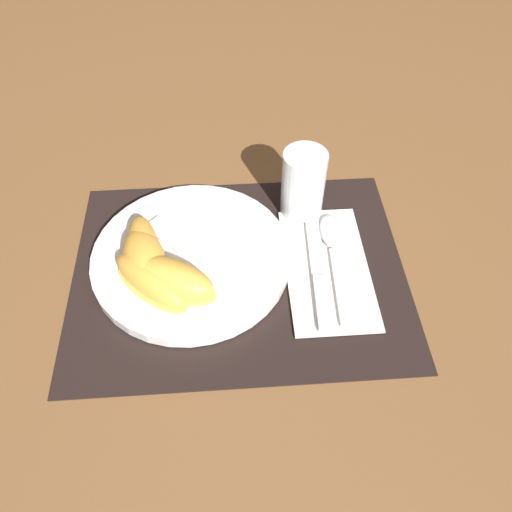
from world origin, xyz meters
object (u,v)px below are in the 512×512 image
plate (192,257)px  citrus_wedge_0 (145,254)px  spoon (334,245)px  citrus_wedge_1 (146,262)px  juice_glass (303,187)px  citrus_wedge_3 (169,278)px  fork (189,250)px  citrus_wedge_2 (150,281)px  knife (318,267)px

plate → citrus_wedge_0: size_ratio=1.89×
spoon → citrus_wedge_1: bearing=-172.1°
juice_glass → citrus_wedge_3: 0.23m
plate → juice_glass: bearing=28.6°
juice_glass → spoon: juice_glass is taller
spoon → citrus_wedge_0: citrus_wedge_0 is taller
fork → juice_glass: bearing=27.4°
fork → citrus_wedge_2: size_ratio=1.27×
fork → citrus_wedge_0: size_ratio=1.03×
citrus_wedge_1 → juice_glass: bearing=27.6°
fork → citrus_wedge_3: citrus_wedge_3 is taller
knife → fork: bearing=169.7°
citrus_wedge_2 → fork: bearing=51.9°
plate → fork: fork is taller
citrus_wedge_0 → citrus_wedge_3: size_ratio=1.05×
knife → citrus_wedge_1: bearing=179.5°
juice_glass → knife: bearing=-85.9°
juice_glass → citrus_wedge_0: juice_glass is taller
plate → citrus_wedge_1: bearing=-155.2°
fork → citrus_wedge_1: citrus_wedge_1 is taller
knife → fork: (-0.17, 0.03, 0.01)m
knife → citrus_wedge_0: bearing=175.3°
plate → citrus_wedge_1: citrus_wedge_1 is taller
spoon → citrus_wedge_3: 0.22m
plate → citrus_wedge_2: 0.08m
spoon → fork: size_ratio=1.27×
spoon → citrus_wedge_0: (-0.25, -0.02, 0.02)m
citrus_wedge_0 → citrus_wedge_2: citrus_wedge_2 is taller
juice_glass → fork: 0.18m
citrus_wedge_2 → citrus_wedge_3: (0.02, 0.00, 0.00)m
knife → citrus_wedge_1: (-0.22, 0.00, 0.03)m
juice_glass → citrus_wedge_3: size_ratio=0.76×
citrus_wedge_3 → citrus_wedge_2: bearing=-175.2°
spoon → citrus_wedge_1: (-0.24, -0.03, 0.03)m
fork → citrus_wedge_1: size_ratio=1.16×
citrus_wedge_2 → knife: bearing=7.3°
juice_glass → citrus_wedge_1: juice_glass is taller
citrus_wedge_3 → fork: bearing=68.6°
knife → fork: size_ratio=1.41×
spoon → citrus_wedge_2: citrus_wedge_2 is taller
plate → knife: plate is taller
spoon → citrus_wedge_3: bearing=-164.2°
citrus_wedge_1 → citrus_wedge_0: bearing=96.8°
citrus_wedge_2 → citrus_wedge_3: size_ratio=0.86×
plate → spoon: (0.19, 0.01, -0.00)m
plate → citrus_wedge_2: size_ratio=2.32×
plate → citrus_wedge_2: citrus_wedge_2 is taller
juice_glass → knife: 0.12m
knife → citrus_wedge_1: 0.22m
plate → citrus_wedge_1: (-0.05, -0.02, 0.02)m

